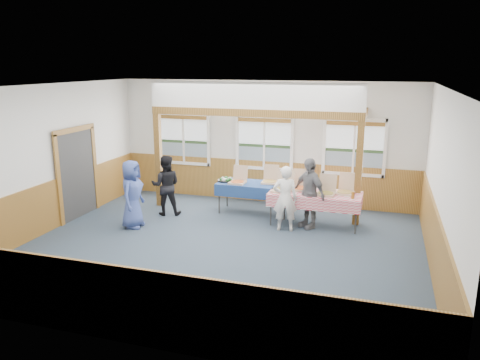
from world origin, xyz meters
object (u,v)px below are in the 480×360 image
Objects in this scene: woman_black at (166,185)px; table_left at (255,185)px; person_grey at (309,193)px; table_right at (315,195)px; man_blue at (132,194)px; woman_white at (285,198)px.

table_left is at bearing -177.94° from woman_black.
table_right is at bearing 102.39° from person_grey.
man_blue is 0.97× the size of person_grey.
woman_white is (-0.58, -0.58, 0.03)m from table_right.
person_grey reaches higher than woman_black.
person_grey reaches higher than table_right.
woman_black is (-3.59, -0.33, 0.03)m from table_right.
woman_black reaches higher than woman_white.
woman_black reaches higher than table_left.
man_blue is (-0.32, -1.06, 0.04)m from woman_black.
table_right is 1.39× the size of person_grey.
woman_black is 1.10m from man_blue.
woman_black is at bearing -22.41° from man_blue.
woman_white reaches higher than table_left.
table_left is 1.24× the size of person_grey.
man_blue is at bearing -147.40° from table_right.
table_right is 1.51× the size of woman_white.
man_blue reaches higher than table_right.
woman_black reaches higher than table_right.
woman_white is at bearing -103.50° from person_grey.
person_grey reaches higher than table_left.
person_grey is at bearing -7.86° from table_left.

